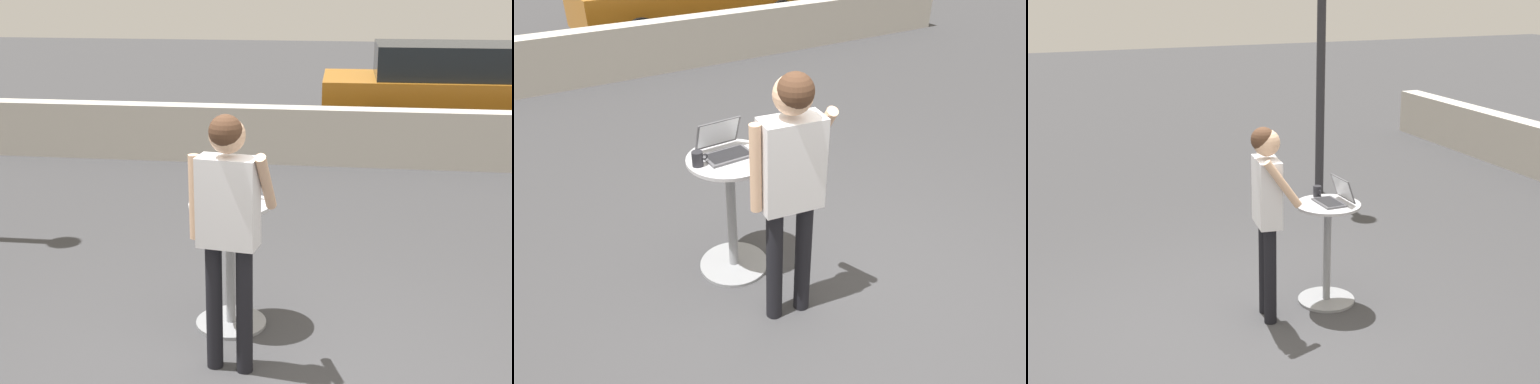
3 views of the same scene
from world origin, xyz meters
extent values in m
plane|color=#3D3D3F|center=(0.00, 0.00, 0.00)|extent=(50.00, 50.00, 0.00)
cylinder|color=gray|center=(-0.35, 0.99, 0.01)|extent=(0.53, 0.53, 0.03)
cylinder|color=gray|center=(-0.35, 0.99, 0.48)|extent=(0.07, 0.07, 0.91)
cylinder|color=#B7B7BC|center=(-0.35, 0.99, 0.95)|extent=(0.60, 0.60, 0.02)
cube|color=#515156|center=(-0.35, 1.00, 0.97)|extent=(0.34, 0.21, 0.02)
cube|color=black|center=(-0.35, 1.00, 0.98)|extent=(0.29, 0.17, 0.00)
cube|color=#515156|center=(-0.36, 1.14, 1.09)|extent=(0.33, 0.10, 0.22)
cube|color=white|center=(-0.36, 1.13, 1.09)|extent=(0.30, 0.08, 0.19)
cylinder|color=#232328|center=(-0.58, 0.99, 1.02)|extent=(0.08, 0.08, 0.10)
torus|color=#232328|center=(-0.53, 0.99, 1.02)|extent=(0.05, 0.01, 0.05)
cylinder|color=black|center=(-0.36, 0.37, 0.44)|extent=(0.11, 0.11, 0.88)
cylinder|color=black|center=(-0.15, 0.34, 0.44)|extent=(0.11, 0.11, 0.88)
cube|color=silver|center=(-0.25, 0.36, 1.18)|extent=(0.40, 0.24, 0.58)
sphere|color=#DBAD89|center=(-0.25, 0.36, 1.61)|extent=(0.23, 0.23, 0.23)
sphere|color=#472D1E|center=(-0.26, 0.33, 1.64)|extent=(0.21, 0.21, 0.21)
cylinder|color=#DBAD89|center=(-0.48, 0.39, 1.19)|extent=(0.07, 0.07, 0.55)
cylinder|color=#DBAD89|center=(-0.02, 0.40, 1.30)|extent=(0.12, 0.33, 0.43)
cylinder|color=#2D2D33|center=(-3.57, 2.44, 1.79)|extent=(0.12, 0.12, 3.59)
camera|label=1|loc=(0.49, -3.83, 2.55)|focal=50.00mm
camera|label=2|loc=(-1.69, -1.78, 2.58)|focal=35.00mm
camera|label=3|loc=(5.16, -1.75, 2.94)|focal=50.00mm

